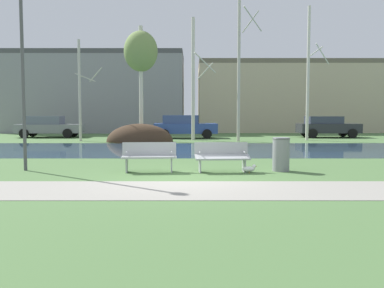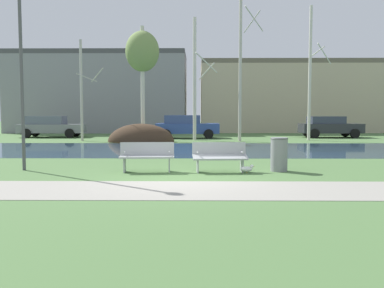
# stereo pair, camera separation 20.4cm
# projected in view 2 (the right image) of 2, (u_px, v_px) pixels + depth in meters

# --- Properties ---
(ground_plane) EXTENTS (120.00, 120.00, 0.00)m
(ground_plane) POSITION_uv_depth(u_px,v_px,m) (189.00, 147.00, 21.27)
(ground_plane) COLOR #4C703D
(paved_path_strip) EXTENTS (60.00, 2.35, 0.01)m
(paved_path_strip) POSITION_uv_depth(u_px,v_px,m) (180.00, 190.00, 9.61)
(paved_path_strip) COLOR gray
(paved_path_strip) RESTS_ON ground
(river_band) EXTENTS (80.00, 7.99, 0.01)m
(river_band) POSITION_uv_depth(u_px,v_px,m) (189.00, 149.00, 20.19)
(river_band) COLOR #2D475B
(river_band) RESTS_ON ground
(soil_mound) EXTENTS (3.96, 2.41, 2.18)m
(soil_mound) POSITION_uv_depth(u_px,v_px,m) (141.00, 142.00, 25.27)
(soil_mound) COLOR #423021
(soil_mound) RESTS_ON ground
(bench_left) EXTENTS (1.63, 0.67, 0.87)m
(bench_left) POSITION_uv_depth(u_px,v_px,m) (147.00, 156.00, 12.52)
(bench_left) COLOR #9EA0A3
(bench_left) RESTS_ON ground
(bench_right) EXTENTS (1.63, 0.67, 0.87)m
(bench_right) POSITION_uv_depth(u_px,v_px,m) (220.00, 156.00, 12.50)
(bench_right) COLOR #9EA0A3
(bench_right) RESTS_ON ground
(trash_bin) EXTENTS (0.53, 0.53, 1.01)m
(trash_bin) POSITION_uv_depth(u_px,v_px,m) (279.00, 154.00, 12.67)
(trash_bin) COLOR gray
(trash_bin) RESTS_ON ground
(seagull) EXTENTS (0.42, 0.16, 0.25)m
(seagull) POSITION_uv_depth(u_px,v_px,m) (247.00, 169.00, 12.26)
(seagull) COLOR white
(seagull) RESTS_ON ground
(streetlamp) EXTENTS (0.32, 0.32, 5.70)m
(streetlamp) POSITION_uv_depth(u_px,v_px,m) (21.00, 45.00, 12.64)
(streetlamp) COLOR #4C4C51
(streetlamp) RESTS_ON ground
(birch_far_left) EXTENTS (1.52, 2.42, 6.18)m
(birch_far_left) POSITION_uv_depth(u_px,v_px,m) (82.00, 90.00, 25.98)
(birch_far_left) COLOR #BCB7A8
(birch_far_left) RESTS_ON ground
(birch_left) EXTENTS (2.11, 2.11, 7.14)m
(birch_left) POSITION_uv_depth(u_px,v_px,m) (142.00, 53.00, 26.54)
(birch_left) COLOR beige
(birch_left) RESTS_ON ground
(birch_center_left) EXTENTS (1.54, 2.66, 7.68)m
(birch_center_left) POSITION_uv_depth(u_px,v_px,m) (195.00, 78.00, 26.69)
(birch_center_left) COLOR beige
(birch_center_left) RESTS_ON ground
(birch_center) EXTENTS (1.44, 2.48, 9.20)m
(birch_center) POSITION_uv_depth(u_px,v_px,m) (241.00, 63.00, 25.49)
(birch_center) COLOR #BCB7A8
(birch_center) RESTS_ON ground
(birch_center_right) EXTENTS (1.37, 2.14, 8.35)m
(birch_center_right) POSITION_uv_depth(u_px,v_px,m) (310.00, 73.00, 26.46)
(birch_center_right) COLOR beige
(birch_center_right) RESTS_ON ground
(parked_van_nearest_grey) EXTENTS (4.54, 2.05, 1.50)m
(parked_van_nearest_grey) POSITION_uv_depth(u_px,v_px,m) (50.00, 126.00, 30.04)
(parked_van_nearest_grey) COLOR slate
(parked_van_nearest_grey) RESTS_ON ground
(parked_sedan_second_blue) EXTENTS (4.34, 2.07, 1.57)m
(parked_sedan_second_blue) POSITION_uv_depth(u_px,v_px,m) (186.00, 126.00, 29.10)
(parked_sedan_second_blue) COLOR #2D4793
(parked_sedan_second_blue) RESTS_ON ground
(parked_hatch_third_dark) EXTENTS (4.22, 2.09, 1.48)m
(parked_hatch_third_dark) POSITION_uv_depth(u_px,v_px,m) (329.00, 126.00, 29.75)
(parked_hatch_third_dark) COLOR #282B30
(parked_hatch_third_dark) RESTS_ON ground
(building_grey_warehouse) EXTENTS (15.31, 6.67, 7.01)m
(building_grey_warehouse) POSITION_uv_depth(u_px,v_px,m) (101.00, 93.00, 38.35)
(building_grey_warehouse) COLOR gray
(building_grey_warehouse) RESTS_ON ground
(building_beige_block) EXTENTS (17.14, 7.02, 6.30)m
(building_beige_block) POSITION_uv_depth(u_px,v_px,m) (294.00, 97.00, 39.10)
(building_beige_block) COLOR #BCAD8E
(building_beige_block) RESTS_ON ground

